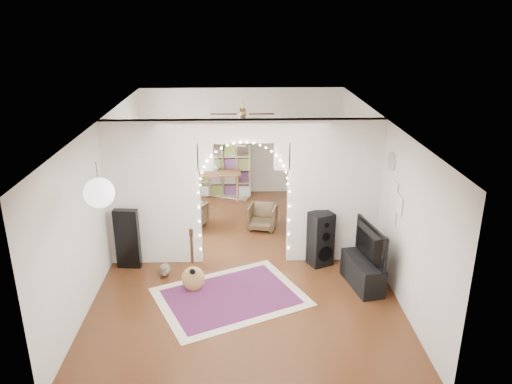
{
  "coord_description": "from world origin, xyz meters",
  "views": [
    {
      "loc": [
        -0.06,
        -8.54,
        4.49
      ],
      "look_at": [
        0.23,
        0.3,
        1.25
      ],
      "focal_mm": 35.0,
      "sensor_mm": 36.0,
      "label": 1
    }
  ],
  "objects_px": {
    "dining_chair_left": "(191,215)",
    "dining_chair_right": "(262,217)",
    "acoustic_guitar": "(193,269)",
    "media_console": "(363,273)",
    "bookcase": "(223,169)",
    "floor_speaker": "(321,239)",
    "dining_table": "(216,173)"
  },
  "relations": [
    {
      "from": "dining_chair_left",
      "to": "acoustic_guitar",
      "type": "bearing_deg",
      "value": -59.59
    },
    {
      "from": "acoustic_guitar",
      "to": "media_console",
      "type": "xyz_separation_m",
      "value": [
        2.89,
        0.09,
        -0.18
      ]
    },
    {
      "from": "dining_chair_right",
      "to": "dining_table",
      "type": "bearing_deg",
      "value": 133.64
    },
    {
      "from": "acoustic_guitar",
      "to": "dining_chair_left",
      "type": "xyz_separation_m",
      "value": [
        -0.28,
        2.7,
        -0.16
      ]
    },
    {
      "from": "dining_chair_left",
      "to": "bookcase",
      "type": "bearing_deg",
      "value": 96.22
    },
    {
      "from": "dining_chair_right",
      "to": "bookcase",
      "type": "bearing_deg",
      "value": 126.58
    },
    {
      "from": "dining_table",
      "to": "dining_chair_right",
      "type": "distance_m",
      "value": 2.17
    },
    {
      "from": "acoustic_guitar",
      "to": "dining_chair_right",
      "type": "height_order",
      "value": "acoustic_guitar"
    },
    {
      "from": "acoustic_guitar",
      "to": "media_console",
      "type": "height_order",
      "value": "acoustic_guitar"
    },
    {
      "from": "bookcase",
      "to": "dining_chair_left",
      "type": "bearing_deg",
      "value": -85.37
    },
    {
      "from": "acoustic_guitar",
      "to": "dining_chair_left",
      "type": "bearing_deg",
      "value": 99.99
    },
    {
      "from": "acoustic_guitar",
      "to": "dining_chair_left",
      "type": "distance_m",
      "value": 2.72
    },
    {
      "from": "dining_table",
      "to": "media_console",
      "type": "bearing_deg",
      "value": -63.67
    },
    {
      "from": "bookcase",
      "to": "dining_chair_left",
      "type": "height_order",
      "value": "bookcase"
    },
    {
      "from": "bookcase",
      "to": "dining_table",
      "type": "distance_m",
      "value": 0.32
    },
    {
      "from": "acoustic_guitar",
      "to": "bookcase",
      "type": "distance_m",
      "value": 4.67
    },
    {
      "from": "acoustic_guitar",
      "to": "dining_chair_right",
      "type": "distance_m",
      "value": 2.86
    },
    {
      "from": "acoustic_guitar",
      "to": "floor_speaker",
      "type": "bearing_deg",
      "value": 25.7
    },
    {
      "from": "floor_speaker",
      "to": "dining_chair_left",
      "type": "bearing_deg",
      "value": 120.47
    },
    {
      "from": "acoustic_guitar",
      "to": "bookcase",
      "type": "xyz_separation_m",
      "value": [
        0.37,
        4.65,
        0.29
      ]
    },
    {
      "from": "floor_speaker",
      "to": "dining_chair_right",
      "type": "distance_m",
      "value": 1.95
    },
    {
      "from": "media_console",
      "to": "floor_speaker",
      "type": "bearing_deg",
      "value": 115.67
    },
    {
      "from": "dining_chair_left",
      "to": "dining_chair_right",
      "type": "distance_m",
      "value": 1.56
    },
    {
      "from": "dining_table",
      "to": "dining_chair_right",
      "type": "bearing_deg",
      "value": -65.29
    },
    {
      "from": "media_console",
      "to": "bookcase",
      "type": "relative_size",
      "value": 0.7
    },
    {
      "from": "bookcase",
      "to": "dining_chair_right",
      "type": "height_order",
      "value": "bookcase"
    },
    {
      "from": "dining_chair_left",
      "to": "dining_chair_right",
      "type": "height_order",
      "value": "dining_chair_left"
    },
    {
      "from": "dining_table",
      "to": "dining_chair_left",
      "type": "height_order",
      "value": "dining_table"
    },
    {
      "from": "media_console",
      "to": "dining_table",
      "type": "xyz_separation_m",
      "value": [
        -2.69,
        4.3,
        0.43
      ]
    },
    {
      "from": "dining_chair_left",
      "to": "media_console",
      "type": "bearing_deg",
      "value": -14.95
    },
    {
      "from": "bookcase",
      "to": "dining_chair_right",
      "type": "bearing_deg",
      "value": -43.63
    },
    {
      "from": "media_console",
      "to": "bookcase",
      "type": "height_order",
      "value": "bookcase"
    }
  ]
}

